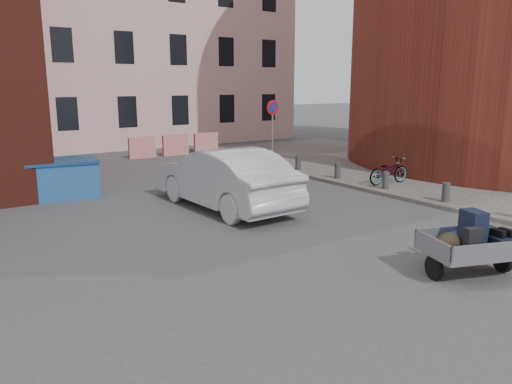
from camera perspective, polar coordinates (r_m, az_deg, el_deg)
ground at (r=10.12m, az=6.65°, el=-7.54°), size 120.00×120.00×0.00m
sidewalk at (r=20.04m, az=20.77°, el=1.82°), size 9.00×24.00×0.12m
building_pink at (r=31.82m, az=-12.31°, el=18.45°), size 16.00×8.00×14.00m
no_parking_sign at (r=20.73m, az=1.93°, el=8.37°), size 0.60×0.09×2.65m
bollards at (r=16.49m, az=14.61°, el=1.31°), size 0.22×9.02×0.55m
barriers at (r=24.67m, az=-9.20°, el=5.31°), size 4.70×0.18×1.00m
trailer at (r=9.78m, az=23.30°, el=-5.42°), size 1.88×1.98×1.20m
dumpster at (r=16.31m, az=-22.45°, el=1.34°), size 2.96×1.84×1.16m
silver_car at (r=13.91m, az=-3.68°, el=1.59°), size 1.93×5.17×1.69m
bicycle at (r=17.30m, az=14.90°, el=2.34°), size 1.71×0.70×0.88m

